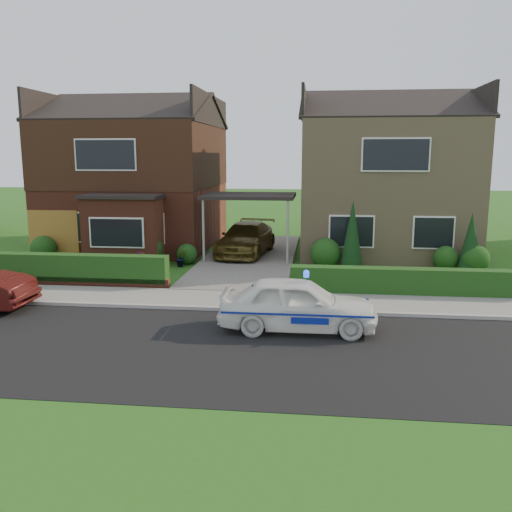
# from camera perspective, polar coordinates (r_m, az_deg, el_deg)

# --- Properties ---
(ground) EXTENTS (120.00, 120.00, 0.00)m
(ground) POSITION_cam_1_polar(r_m,az_deg,el_deg) (12.76, -7.00, -9.59)
(ground) COLOR #215115
(ground) RESTS_ON ground
(road) EXTENTS (60.00, 6.00, 0.02)m
(road) POSITION_cam_1_polar(r_m,az_deg,el_deg) (12.76, -7.00, -9.59)
(road) COLOR black
(road) RESTS_ON ground
(kerb) EXTENTS (60.00, 0.16, 0.12)m
(kerb) POSITION_cam_1_polar(r_m,az_deg,el_deg) (15.58, -4.38, -5.57)
(kerb) COLOR #9E9993
(kerb) RESTS_ON ground
(sidewalk) EXTENTS (60.00, 2.00, 0.10)m
(sidewalk) POSITION_cam_1_polar(r_m,az_deg,el_deg) (16.58, -3.70, -4.60)
(sidewalk) COLOR slate
(sidewalk) RESTS_ON ground
(grass_verge) EXTENTS (60.00, 4.00, 0.01)m
(grass_verge) POSITION_cam_1_polar(r_m,az_deg,el_deg) (8.46, -15.47, -21.03)
(grass_verge) COLOR #215115
(grass_verge) RESTS_ON ground
(driveway) EXTENTS (3.80, 12.00, 0.12)m
(driveway) POSITION_cam_1_polar(r_m,az_deg,el_deg) (23.23, -0.68, -0.16)
(driveway) COLOR #666059
(driveway) RESTS_ON ground
(house_left) EXTENTS (7.50, 9.53, 7.25)m
(house_left) POSITION_cam_1_polar(r_m,az_deg,el_deg) (26.98, -12.33, 9.11)
(house_left) COLOR brown
(house_left) RESTS_ON ground
(house_right) EXTENTS (7.50, 8.06, 7.25)m
(house_right) POSITION_cam_1_polar(r_m,az_deg,el_deg) (25.81, 13.21, 8.69)
(house_right) COLOR tan
(house_right) RESTS_ON ground
(carport_link) EXTENTS (3.80, 3.00, 2.77)m
(carport_link) POSITION_cam_1_polar(r_m,az_deg,el_deg) (22.84, -0.71, 6.23)
(carport_link) COLOR black
(carport_link) RESTS_ON ground
(garage_door) EXTENTS (2.20, 0.10, 2.10)m
(garage_door) POSITION_cam_1_polar(r_m,az_deg,el_deg) (24.53, -20.51, 2.09)
(garage_door) COLOR brown
(garage_door) RESTS_ON ground
(dwarf_wall) EXTENTS (7.70, 0.25, 0.36)m
(dwarf_wall) POSITION_cam_1_polar(r_m,az_deg,el_deg) (19.49, -20.09, -2.54)
(dwarf_wall) COLOR brown
(dwarf_wall) RESTS_ON ground
(hedge_left) EXTENTS (7.50, 0.55, 0.90)m
(hedge_left) POSITION_cam_1_polar(r_m,az_deg,el_deg) (19.66, -19.86, -2.95)
(hedge_left) COLOR #133C13
(hedge_left) RESTS_ON ground
(hedge_right) EXTENTS (7.50, 0.55, 0.80)m
(hedge_right) POSITION_cam_1_polar(r_m,az_deg,el_deg) (17.78, 15.83, -4.11)
(hedge_right) COLOR #133C13
(hedge_right) RESTS_ON ground
(shrub_left_far) EXTENTS (1.08, 1.08, 1.08)m
(shrub_left_far) POSITION_cam_1_polar(r_m,az_deg,el_deg) (24.31, -21.45, 0.74)
(shrub_left_far) COLOR #133C13
(shrub_left_far) RESTS_ON ground
(shrub_left_mid) EXTENTS (1.32, 1.32, 1.32)m
(shrub_left_mid) POSITION_cam_1_polar(r_m,az_deg,el_deg) (22.35, -11.47, 0.77)
(shrub_left_mid) COLOR #133C13
(shrub_left_mid) RESTS_ON ground
(shrub_left_near) EXTENTS (0.84, 0.84, 0.84)m
(shrub_left_near) POSITION_cam_1_polar(r_m,az_deg,el_deg) (22.24, -7.28, 0.22)
(shrub_left_near) COLOR #133C13
(shrub_left_near) RESTS_ON ground
(shrub_right_near) EXTENTS (1.20, 1.20, 1.20)m
(shrub_right_near) POSITION_cam_1_polar(r_m,az_deg,el_deg) (21.38, 7.31, 0.29)
(shrub_right_near) COLOR #133C13
(shrub_right_near) RESTS_ON ground
(shrub_right_mid) EXTENTS (0.96, 0.96, 0.96)m
(shrub_right_mid) POSITION_cam_1_polar(r_m,az_deg,el_deg) (22.05, 19.34, -0.23)
(shrub_right_mid) COLOR #133C13
(shrub_right_mid) RESTS_ON ground
(shrub_right_far) EXTENTS (1.08, 1.08, 1.08)m
(shrub_right_far) POSITION_cam_1_polar(r_m,az_deg,el_deg) (22.00, 22.06, -0.27)
(shrub_right_far) COLOR #133C13
(shrub_right_far) RESTS_ON ground
(conifer_a) EXTENTS (0.90, 0.90, 2.60)m
(conifer_a) POSITION_cam_1_polar(r_m,az_deg,el_deg) (21.11, 10.08, 2.01)
(conifer_a) COLOR black
(conifer_a) RESTS_ON ground
(conifer_b) EXTENTS (0.90, 0.90, 2.20)m
(conifer_b) POSITION_cam_1_polar(r_m,az_deg,el_deg) (21.85, 21.65, 1.18)
(conifer_b) COLOR black
(conifer_b) RESTS_ON ground
(police_car) EXTENTS (3.66, 4.00, 1.52)m
(police_car) POSITION_cam_1_polar(r_m,az_deg,el_deg) (13.73, 4.42, -5.11)
(police_car) COLOR white
(police_car) RESTS_ON ground
(driveway_car) EXTENTS (2.46, 4.88, 1.36)m
(driveway_car) POSITION_cam_1_polar(r_m,az_deg,el_deg) (23.63, -1.06, 1.84)
(driveway_car) COLOR brown
(driveway_car) RESTS_ON driveway
(potted_plant_b) EXTENTS (0.50, 0.47, 0.72)m
(potted_plant_b) POSITION_cam_1_polar(r_m,az_deg,el_deg) (21.70, -7.91, -0.21)
(potted_plant_b) COLOR gray
(potted_plant_b) RESTS_ON ground
(potted_plant_c) EXTENTS (0.47, 0.47, 0.79)m
(potted_plant_c) POSITION_cam_1_polar(r_m,az_deg,el_deg) (20.90, -11.88, -0.66)
(potted_plant_c) COLOR gray
(potted_plant_c) RESTS_ON ground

